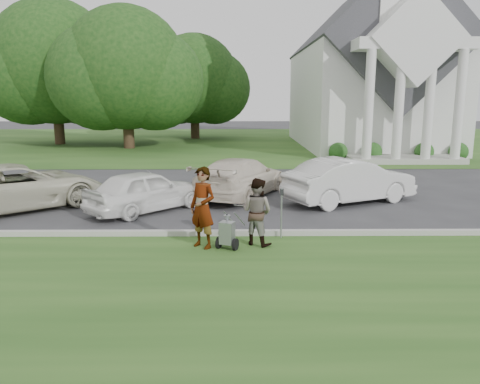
{
  "coord_description": "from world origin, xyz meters",
  "views": [
    {
      "loc": [
        -0.42,
        -11.22,
        3.57
      ],
      "look_at": [
        -0.32,
        0.0,
        1.28
      ],
      "focal_mm": 35.0,
      "sensor_mm": 36.0,
      "label": 1
    }
  ],
  "objects_px": {
    "striping_cart": "(227,234)",
    "car_d": "(350,181)",
    "tree_far": "(54,68)",
    "church": "(368,63)",
    "tree_left": "(126,74)",
    "person_right": "(257,212)",
    "tree_back": "(194,83)",
    "car_a": "(18,187)",
    "car_b": "(146,191)",
    "person_left": "(203,208)",
    "car_c": "(241,177)",
    "parking_meter_near": "(281,207)"
  },
  "relations": [
    {
      "from": "church",
      "to": "car_b",
      "type": "relative_size",
      "value": 6.17
    },
    {
      "from": "striping_cart",
      "to": "car_a",
      "type": "distance_m",
      "value": 7.97
    },
    {
      "from": "church",
      "to": "tree_back",
      "type": "distance_m",
      "value": 14.77
    },
    {
      "from": "church",
      "to": "parking_meter_near",
      "type": "bearing_deg",
      "value": -109.94
    },
    {
      "from": "tree_far",
      "to": "car_a",
      "type": "relative_size",
      "value": 2.18
    },
    {
      "from": "person_left",
      "to": "car_d",
      "type": "xyz_separation_m",
      "value": [
        4.69,
        4.89,
        -0.21
      ]
    },
    {
      "from": "striping_cart",
      "to": "car_a",
      "type": "height_order",
      "value": "car_a"
    },
    {
      "from": "car_b",
      "to": "person_left",
      "type": "bearing_deg",
      "value": 163.14
    },
    {
      "from": "tree_far",
      "to": "car_d",
      "type": "height_order",
      "value": "tree_far"
    },
    {
      "from": "tree_far",
      "to": "striping_cart",
      "type": "distance_m",
      "value": 29.32
    },
    {
      "from": "striping_cart",
      "to": "car_d",
      "type": "distance_m",
      "value": 6.5
    },
    {
      "from": "car_b",
      "to": "church",
      "type": "bearing_deg",
      "value": -77.7
    },
    {
      "from": "person_right",
      "to": "tree_far",
      "type": "bearing_deg",
      "value": -27.42
    },
    {
      "from": "person_left",
      "to": "car_b",
      "type": "xyz_separation_m",
      "value": [
        -2.06,
        3.69,
        -0.31
      ]
    },
    {
      "from": "tree_back",
      "to": "striping_cart",
      "type": "height_order",
      "value": "tree_back"
    },
    {
      "from": "tree_far",
      "to": "striping_cart",
      "type": "height_order",
      "value": "tree_far"
    },
    {
      "from": "church",
      "to": "car_a",
      "type": "xyz_separation_m",
      "value": [
        -16.43,
        -19.53,
        -5.2
      ]
    },
    {
      "from": "church",
      "to": "person_right",
      "type": "distance_m",
      "value": 25.48
    },
    {
      "from": "tree_back",
      "to": "striping_cart",
      "type": "relative_size",
      "value": 9.1
    },
    {
      "from": "tree_back",
      "to": "car_d",
      "type": "height_order",
      "value": "tree_back"
    },
    {
      "from": "parking_meter_near",
      "to": "person_left",
      "type": "bearing_deg",
      "value": -158.94
    },
    {
      "from": "person_left",
      "to": "person_right",
      "type": "distance_m",
      "value": 1.33
    },
    {
      "from": "tree_far",
      "to": "car_d",
      "type": "bearing_deg",
      "value": -49.57
    },
    {
      "from": "tree_far",
      "to": "car_b",
      "type": "relative_size",
      "value": 2.98
    },
    {
      "from": "tree_back",
      "to": "car_d",
      "type": "xyz_separation_m",
      "value": [
        7.48,
        -25.52,
        -3.96
      ]
    },
    {
      "from": "car_a",
      "to": "car_c",
      "type": "bearing_deg",
      "value": -116.17
    },
    {
      "from": "church",
      "to": "car_d",
      "type": "bearing_deg",
      "value": -106.51
    },
    {
      "from": "person_left",
      "to": "car_a",
      "type": "height_order",
      "value": "person_left"
    },
    {
      "from": "tree_far",
      "to": "striping_cart",
      "type": "relative_size",
      "value": 11.01
    },
    {
      "from": "tree_far",
      "to": "parking_meter_near",
      "type": "xyz_separation_m",
      "value": [
        14.75,
        -24.66,
        -4.86
      ]
    },
    {
      "from": "person_right",
      "to": "tree_left",
      "type": "bearing_deg",
      "value": -36.61
    },
    {
      "from": "person_left",
      "to": "car_c",
      "type": "relative_size",
      "value": 0.4
    },
    {
      "from": "church",
      "to": "tree_far",
      "type": "height_order",
      "value": "church"
    },
    {
      "from": "car_d",
      "to": "tree_back",
      "type": "bearing_deg",
      "value": -9.27
    },
    {
      "from": "tree_left",
      "to": "car_a",
      "type": "bearing_deg",
      "value": -88.18
    },
    {
      "from": "car_c",
      "to": "car_b",
      "type": "bearing_deg",
      "value": 62.15
    },
    {
      "from": "tree_back",
      "to": "tree_far",
      "type": "bearing_deg",
      "value": -153.44
    },
    {
      "from": "striping_cart",
      "to": "person_right",
      "type": "distance_m",
      "value": 0.91
    },
    {
      "from": "person_right",
      "to": "car_d",
      "type": "bearing_deg",
      "value": -92.62
    },
    {
      "from": "tree_far",
      "to": "car_a",
      "type": "height_order",
      "value": "tree_far"
    },
    {
      "from": "striping_cart",
      "to": "person_left",
      "type": "height_order",
      "value": "person_left"
    },
    {
      "from": "striping_cart",
      "to": "car_d",
      "type": "height_order",
      "value": "car_d"
    },
    {
      "from": "church",
      "to": "car_d",
      "type": "distance_m",
      "value": 20.12
    },
    {
      "from": "person_right",
      "to": "car_d",
      "type": "relative_size",
      "value": 0.35
    },
    {
      "from": "person_left",
      "to": "car_c",
      "type": "xyz_separation_m",
      "value": [
        0.97,
        5.97,
        -0.27
      ]
    },
    {
      "from": "tree_far",
      "to": "parking_meter_near",
      "type": "relative_size",
      "value": 8.84
    },
    {
      "from": "church",
      "to": "car_a",
      "type": "height_order",
      "value": "church"
    },
    {
      "from": "striping_cart",
      "to": "car_d",
      "type": "xyz_separation_m",
      "value": [
        4.1,
        5.03,
        0.37
      ]
    },
    {
      "from": "tree_left",
      "to": "person_right",
      "type": "bearing_deg",
      "value": -69.95
    },
    {
      "from": "tree_far",
      "to": "parking_meter_near",
      "type": "height_order",
      "value": "tree_far"
    }
  ]
}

